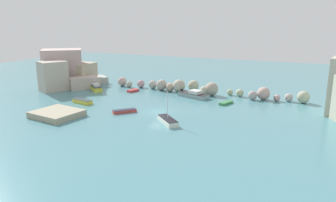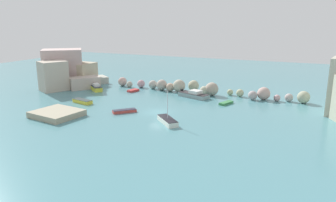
# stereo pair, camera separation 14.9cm
# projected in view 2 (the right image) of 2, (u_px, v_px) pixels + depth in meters

# --- Properties ---
(cove_water) EXTENTS (160.00, 160.00, 0.00)m
(cove_water) POSITION_uv_depth(u_px,v_px,m) (158.00, 112.00, 55.66)
(cove_water) COLOR teal
(cove_water) RESTS_ON ground
(cliff_headland_left) EXTENTS (21.32, 19.27, 8.56)m
(cliff_headland_left) POSITION_uv_depth(u_px,v_px,m) (67.00, 72.00, 77.89)
(cliff_headland_left) COLOR #ADADA0
(cliff_headland_left) RESTS_ON ground
(rock_breakwater) EXTENTS (42.19, 5.14, 2.75)m
(rock_breakwater) POSITION_uv_depth(u_px,v_px,m) (202.00, 89.00, 69.14)
(rock_breakwater) COLOR #BA988F
(rock_breakwater) RESTS_ON ground
(stone_dock) EXTENTS (7.88, 7.22, 0.94)m
(stone_dock) POSITION_uv_depth(u_px,v_px,m) (57.00, 114.00, 53.11)
(stone_dock) COLOR #A39B82
(stone_dock) RESTS_ON ground
(channel_buoy) EXTENTS (0.68, 0.68, 0.68)m
(channel_buoy) POSITION_uv_depth(u_px,v_px,m) (205.00, 98.00, 64.59)
(channel_buoy) COLOR red
(channel_buoy) RESTS_ON cove_water
(moored_boat_0) EXTENTS (4.40, 2.34, 0.70)m
(moored_boat_0) POSITION_uv_depth(u_px,v_px,m) (82.00, 101.00, 61.60)
(moored_boat_0) COLOR yellow
(moored_boat_0) RESTS_ON cove_water
(moored_boat_1) EXTENTS (3.61, 3.73, 0.52)m
(moored_boat_1) POSITION_uv_depth(u_px,v_px,m) (124.00, 111.00, 55.41)
(moored_boat_1) COLOR #C3423B
(moored_boat_1) RESTS_ON cove_water
(moored_boat_2) EXTENTS (4.67, 4.58, 4.94)m
(moored_boat_2) POSITION_uv_depth(u_px,v_px,m) (167.00, 121.00, 49.57)
(moored_boat_2) COLOR white
(moored_boat_2) RESTS_ON cove_water
(moored_boat_3) EXTENTS (6.97, 4.27, 1.52)m
(moored_boat_3) POSITION_uv_depth(u_px,v_px,m) (194.00, 95.00, 66.09)
(moored_boat_3) COLOR #839899
(moored_boat_3) RESTS_ON cove_water
(moored_boat_4) EXTENTS (5.85, 5.17, 1.56)m
(moored_boat_4) POSITION_uv_depth(u_px,v_px,m) (95.00, 87.00, 73.16)
(moored_boat_4) COLOR yellow
(moored_boat_4) RESTS_ON cove_water
(moored_boat_5) EXTENTS (1.97, 2.85, 0.43)m
(moored_boat_5) POSITION_uv_depth(u_px,v_px,m) (133.00, 90.00, 71.56)
(moored_boat_5) COLOR red
(moored_boat_5) RESTS_ON cove_water
(moored_boat_6) EXTENTS (2.13, 3.67, 0.55)m
(moored_boat_6) POSITION_uv_depth(u_px,v_px,m) (64.00, 114.00, 53.55)
(moored_boat_6) COLOR yellow
(moored_boat_6) RESTS_ON cove_water
(moored_boat_7) EXTENTS (2.17, 3.40, 0.42)m
(moored_boat_7) POSITION_uv_depth(u_px,v_px,m) (226.00, 103.00, 60.95)
(moored_boat_7) COLOR #398348
(moored_boat_7) RESTS_ON cove_water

